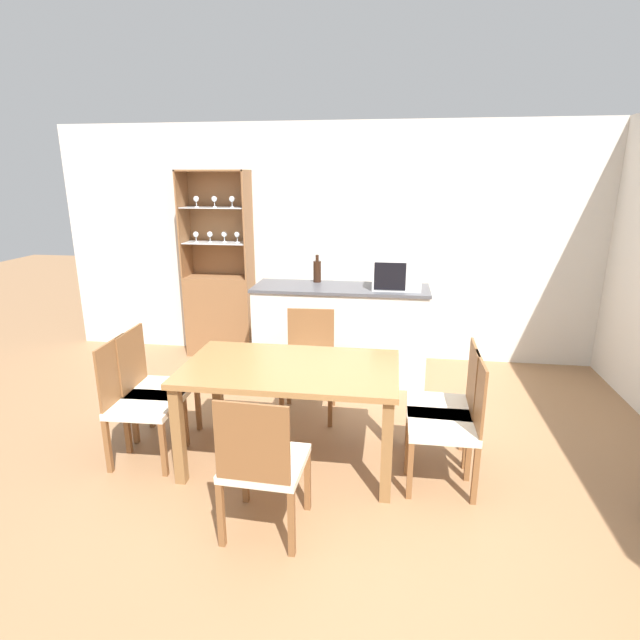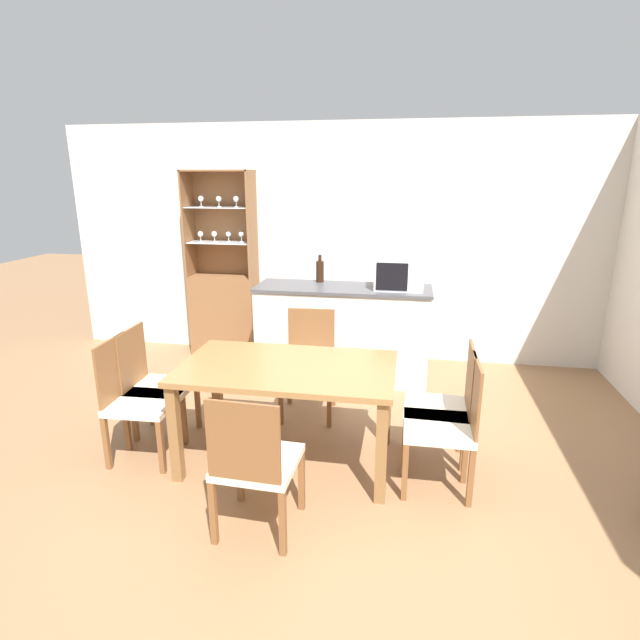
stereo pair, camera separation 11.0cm
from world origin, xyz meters
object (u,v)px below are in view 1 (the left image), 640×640
at_px(dining_chair_head_far, 309,364).
at_px(dining_chair_side_left_near, 138,402).
at_px(dining_table, 291,379).
at_px(dining_chair_side_right_near, 450,423).
at_px(dining_chair_side_right_far, 446,405).
at_px(display_cabinet, 221,302).
at_px(microwave, 397,273).
at_px(wine_bottle, 317,271).
at_px(dining_chair_head_near, 263,464).
at_px(dining_chair_side_left_far, 155,387).

relative_size(dining_chair_head_far, dining_chair_side_left_near, 1.00).
height_order(dining_table, dining_chair_side_right_near, dining_chair_side_right_near).
distance_m(dining_chair_side_right_far, dining_chair_side_right_near, 0.26).
height_order(display_cabinet, dining_table, display_cabinet).
distance_m(dining_table, dining_chair_side_right_far, 1.11).
xyz_separation_m(dining_chair_head_far, dining_chair_side_left_near, (-1.08, -0.91, 0.00)).
xyz_separation_m(dining_chair_side_left_near, microwave, (1.80, 1.78, 0.65)).
height_order(dining_chair_side_left_near, dining_chair_side_right_far, same).
relative_size(dining_chair_side_right_far, wine_bottle, 3.19).
relative_size(dining_table, dining_chair_head_far, 1.66).
distance_m(dining_chair_head_near, wine_bottle, 2.67).
height_order(dining_chair_head_far, dining_chair_side_left_near, same).
height_order(display_cabinet, microwave, display_cabinet).
bearing_deg(display_cabinet, dining_table, -59.55).
distance_m(dining_chair_side_left_far, dining_chair_head_near, 1.41).
distance_m(dining_table, dining_chair_side_left_far, 1.11).
bearing_deg(dining_chair_head_far, dining_table, 86.87).
xyz_separation_m(dining_table, dining_chair_side_left_near, (-1.08, -0.13, -0.19)).
bearing_deg(dining_chair_side_right_near, dining_table, 82.76).
height_order(display_cabinet, wine_bottle, display_cabinet).
distance_m(dining_chair_side_left_far, dining_chair_side_right_near, 2.18).
xyz_separation_m(dining_chair_head_far, wine_bottle, (-0.09, 1.04, 0.62)).
height_order(dining_chair_head_far, dining_chair_side_right_far, same).
bearing_deg(wine_bottle, dining_chair_side_left_near, -117.01).
bearing_deg(dining_chair_side_right_near, dining_chair_head_far, 49.73).
height_order(dining_chair_head_near, microwave, microwave).
height_order(dining_chair_head_near, wine_bottle, wine_bottle).
bearing_deg(dining_chair_side_right_near, microwave, 11.37).
bearing_deg(dining_chair_side_left_near, dining_chair_side_left_far, 177.78).
relative_size(dining_chair_side_right_near, wine_bottle, 3.19).
relative_size(dining_table, microwave, 3.24).
bearing_deg(dining_table, dining_chair_side_left_near, -172.99).
distance_m(display_cabinet, dining_chair_head_near, 3.17).
relative_size(dining_chair_head_far, dining_chair_side_right_far, 1.00).
height_order(dining_chair_head_far, dining_chair_side_right_near, same).
xyz_separation_m(dining_chair_side_right_far, microwave, (-0.37, 1.52, 0.65)).
bearing_deg(display_cabinet, dining_chair_head_far, -47.30).
relative_size(dining_chair_head_near, microwave, 1.95).
xyz_separation_m(microwave, wine_bottle, (-0.80, 0.17, -0.03)).
xyz_separation_m(dining_chair_side_left_far, dining_chair_side_right_near, (2.17, -0.26, 0.00)).
height_order(dining_chair_side_left_far, dining_chair_side_right_near, same).
bearing_deg(dining_chair_head_near, dining_chair_side_left_far, 142.58).
bearing_deg(display_cabinet, dining_chair_side_left_near, -85.66).
xyz_separation_m(dining_chair_side_left_far, dining_chair_head_near, (1.08, -0.91, 0.00)).
distance_m(display_cabinet, wine_bottle, 1.29).
relative_size(dining_chair_side_left_far, microwave, 1.95).
relative_size(dining_table, dining_chair_side_left_far, 1.66).
distance_m(display_cabinet, dining_chair_side_left_far, 2.02).
bearing_deg(dining_chair_side_right_near, dining_chair_head_near, 120.45).
height_order(microwave, wine_bottle, microwave).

